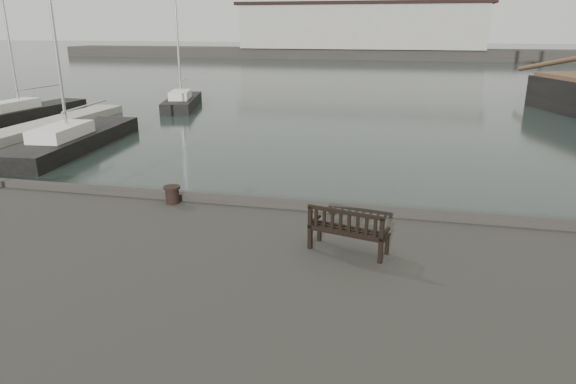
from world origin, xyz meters
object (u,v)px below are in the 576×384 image
(yacht_b, at_px, (27,115))
(yacht_c, at_px, (75,144))
(bench, at_px, (348,238))
(bollard_left, at_px, (172,195))
(yacht_d, at_px, (183,105))

(yacht_b, height_order, yacht_c, yacht_c)
(bench, bearing_deg, yacht_b, 154.69)
(yacht_b, bearing_deg, bench, -35.03)
(bollard_left, distance_m, yacht_d, 27.88)
(yacht_b, bearing_deg, yacht_d, 45.89)
(bench, distance_m, yacht_c, 20.56)
(yacht_b, xyz_separation_m, yacht_c, (8.67, -7.19, -0.00))
(yacht_c, xyz_separation_m, yacht_d, (-0.37, 14.43, -0.01))
(yacht_c, bearing_deg, yacht_d, 86.26)
(bollard_left, xyz_separation_m, yacht_c, (-10.79, 11.07, -1.55))
(yacht_b, height_order, yacht_d, yacht_b)
(bench, relative_size, yacht_d, 0.17)
(yacht_b, distance_m, yacht_c, 11.26)
(bollard_left, bearing_deg, yacht_b, 136.82)
(bench, xyz_separation_m, yacht_c, (-15.73, 13.15, -1.62))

